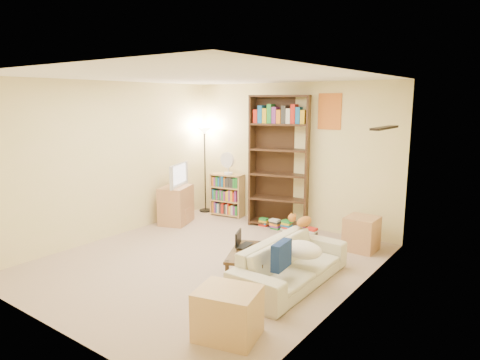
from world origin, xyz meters
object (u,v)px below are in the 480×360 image
object	(u,v)px
coffee_table	(250,262)
floor_lamp	(205,145)
sofa	(291,263)
side_table	(362,234)
television	(175,175)
tall_bookshelf	(279,158)
tabby_cat	(302,221)
laptop	(248,246)
end_cabinet	(228,313)
short_bookshelf	(227,195)
tv_stand	(176,205)
mug	(256,255)
desk_fan	(228,162)

from	to	relation	value
coffee_table	floor_lamp	xyz separation A→B (m)	(-2.62, 2.21, 1.11)
sofa	side_table	xyz separation A→B (m)	(0.26, 1.66, -0.01)
television	tall_bookshelf	xyz separation A→B (m)	(1.59, 0.94, 0.32)
tabby_cat	laptop	world-z (taller)	tabby_cat
end_cabinet	tabby_cat	bearing A→B (deg)	99.19
side_table	television	bearing A→B (deg)	-169.64
coffee_table	short_bookshelf	distance (m)	3.03
sofa	tv_stand	xyz separation A→B (m)	(-2.98, 1.06, 0.08)
tall_bookshelf	side_table	world-z (taller)	tall_bookshelf
short_bookshelf	end_cabinet	size ratio (longest dim) A/B	1.44
television	floor_lamp	distance (m)	1.05
sofa	floor_lamp	bearing A→B (deg)	57.09
tv_stand	short_bookshelf	distance (m)	1.04
tabby_cat	short_bookshelf	bearing A→B (deg)	150.21
laptop	end_cabinet	distance (m)	1.48
sofa	tv_stand	world-z (taller)	tv_stand
laptop	mug	bearing A→B (deg)	-138.72
desk_fan	floor_lamp	xyz separation A→B (m)	(-0.60, 0.04, 0.29)
laptop	end_cabinet	bearing A→B (deg)	-159.27
tv_stand	desk_fan	xyz separation A→B (m)	(0.49, 0.90, 0.71)
tv_stand	tall_bookshelf	xyz separation A→B (m)	(1.59, 0.94, 0.87)
television	tall_bookshelf	size ratio (longest dim) A/B	0.31
tall_bookshelf	tv_stand	bearing A→B (deg)	-164.71
short_bookshelf	television	bearing A→B (deg)	-123.71
tabby_cat	floor_lamp	bearing A→B (deg)	155.21
tabby_cat	end_cabinet	size ratio (longest dim) A/B	0.72
television	desk_fan	bearing A→B (deg)	-48.51
side_table	floor_lamp	bearing A→B (deg)	174.00
laptop	short_bookshelf	size ratio (longest dim) A/B	0.38
desk_fan	tabby_cat	bearing A→B (deg)	-29.47
coffee_table	tv_stand	xyz separation A→B (m)	(-2.51, 1.27, 0.11)
coffee_table	floor_lamp	distance (m)	3.60
short_bookshelf	end_cabinet	world-z (taller)	short_bookshelf
desk_fan	end_cabinet	bearing A→B (deg)	-52.26
floor_lamp	sofa	bearing A→B (deg)	-32.99
laptop	mug	size ratio (longest dim) A/B	2.11
laptop	tall_bookshelf	world-z (taller)	tall_bookshelf
floor_lamp	end_cabinet	distance (m)	4.80
tv_stand	desk_fan	distance (m)	1.25
tabby_cat	end_cabinet	world-z (taller)	tabby_cat
coffee_table	tall_bookshelf	size ratio (longest dim) A/B	0.41
tall_bookshelf	short_bookshelf	world-z (taller)	tall_bookshelf
mug	floor_lamp	bearing A→B (deg)	139.88
tv_stand	sofa	bearing A→B (deg)	-39.81
tabby_cat	desk_fan	bearing A→B (deg)	150.53
side_table	tall_bookshelf	bearing A→B (deg)	167.92
coffee_table	mug	distance (m)	0.34
tabby_cat	floor_lamp	world-z (taller)	floor_lamp
short_bookshelf	floor_lamp	distance (m)	1.08
laptop	television	bearing A→B (deg)	57.05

